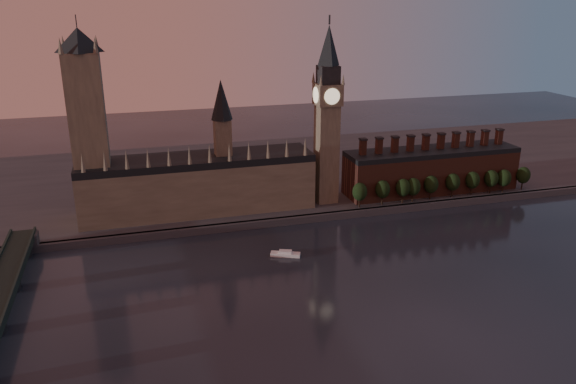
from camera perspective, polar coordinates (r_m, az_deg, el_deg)
name	(u,v)px	position (r m, az deg, el deg)	size (l,w,h in m)	color
ground	(391,297)	(244.79, 10.37, -10.47)	(900.00, 900.00, 0.00)	black
north_bank	(280,173)	(398.09, -0.86, 1.92)	(900.00, 182.00, 4.00)	#45454A
palace_of_westminster	(199,181)	(321.26, -9.02, 1.11)	(130.00, 30.30, 74.00)	gray
victoria_tower	(88,121)	(310.68, -19.66, 6.77)	(24.00, 24.00, 108.00)	gray
big_ben	(327,114)	(324.60, 4.01, 7.91)	(15.00, 15.00, 107.00)	gray
chimney_block	(431,169)	(363.33, 14.32, 2.23)	(110.00, 25.00, 37.00)	brown
embankment_tree_0	(360,192)	(327.23, 7.30, 0.02)	(8.60, 8.60, 14.88)	black
embankment_tree_1	(383,189)	(333.41, 9.60, 0.27)	(8.60, 8.60, 14.88)	black
embankment_tree_2	(403,188)	(338.44, 11.62, 0.43)	(8.60, 8.60, 14.88)	black
embankment_tree_3	(413,187)	(341.41, 12.61, 0.52)	(8.60, 8.60, 14.88)	black
embankment_tree_4	(431,184)	(348.35, 14.34, 0.76)	(8.60, 8.60, 14.88)	black
embankment_tree_5	(453,182)	(356.11, 16.40, 0.97)	(8.60, 8.60, 14.88)	black
embankment_tree_6	(473,180)	(363.75, 18.24, 1.16)	(8.60, 8.60, 14.88)	black
embankment_tree_7	(491,178)	(370.84, 19.96, 1.30)	(8.60, 8.60, 14.88)	black
embankment_tree_8	(504,178)	(374.73, 21.10, 1.34)	(8.60, 8.60, 14.88)	black
embankment_tree_9	(523,175)	(385.26, 22.79, 1.59)	(8.60, 8.60, 14.88)	black
river_boat	(285,254)	(276.00, -0.27, -6.31)	(14.95, 9.45, 2.90)	white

